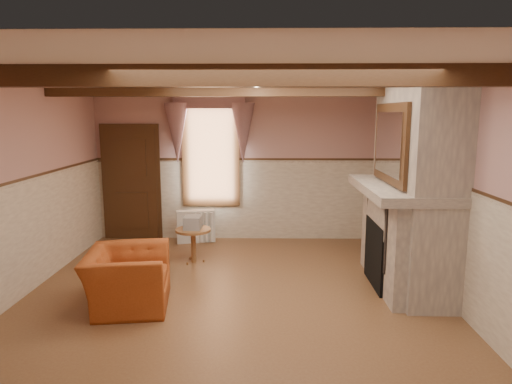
{
  "coord_description": "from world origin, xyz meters",
  "views": [
    {
      "loc": [
        0.41,
        -5.49,
        2.36
      ],
      "look_at": [
        0.28,
        0.8,
        1.28
      ],
      "focal_mm": 32.0,
      "sensor_mm": 36.0,
      "label": 1
    }
  ],
  "objects_px": {
    "radiator": "(196,226)",
    "mantel_clock": "(386,170)",
    "bowl": "(398,180)",
    "oil_lamp": "(390,169)",
    "armchair": "(128,278)",
    "side_table": "(193,245)"
  },
  "relations": [
    {
      "from": "radiator",
      "to": "mantel_clock",
      "type": "bearing_deg",
      "value": -36.36
    },
    {
      "from": "radiator",
      "to": "bowl",
      "type": "bearing_deg",
      "value": -45.13
    },
    {
      "from": "bowl",
      "to": "oil_lamp",
      "type": "bearing_deg",
      "value": 90.0
    },
    {
      "from": "bowl",
      "to": "radiator",
      "type": "bearing_deg",
      "value": 148.34
    },
    {
      "from": "oil_lamp",
      "to": "bowl",
      "type": "bearing_deg",
      "value": -90.0
    },
    {
      "from": "armchair",
      "to": "side_table",
      "type": "bearing_deg",
      "value": -25.76
    },
    {
      "from": "armchair",
      "to": "bowl",
      "type": "distance_m",
      "value": 3.81
    },
    {
      "from": "armchair",
      "to": "radiator",
      "type": "xyz_separation_m",
      "value": [
        0.41,
        2.86,
        -0.05
      ]
    },
    {
      "from": "side_table",
      "to": "mantel_clock",
      "type": "height_order",
      "value": "mantel_clock"
    },
    {
      "from": "side_table",
      "to": "mantel_clock",
      "type": "distance_m",
      "value": 3.23
    },
    {
      "from": "radiator",
      "to": "bowl",
      "type": "relative_size",
      "value": 2.09
    },
    {
      "from": "radiator",
      "to": "mantel_clock",
      "type": "height_order",
      "value": "mantel_clock"
    },
    {
      "from": "oil_lamp",
      "to": "armchair",
      "type": "bearing_deg",
      "value": -158.65
    },
    {
      "from": "side_table",
      "to": "mantel_clock",
      "type": "xyz_separation_m",
      "value": [
        2.98,
        -0.15,
        1.25
      ]
    },
    {
      "from": "armchair",
      "to": "oil_lamp",
      "type": "bearing_deg",
      "value": -76.52
    },
    {
      "from": "mantel_clock",
      "to": "oil_lamp",
      "type": "relative_size",
      "value": 0.86
    },
    {
      "from": "radiator",
      "to": "oil_lamp",
      "type": "distance_m",
      "value": 3.67
    },
    {
      "from": "armchair",
      "to": "mantel_clock",
      "type": "relative_size",
      "value": 4.55
    },
    {
      "from": "side_table",
      "to": "radiator",
      "type": "bearing_deg",
      "value": 96.64
    },
    {
      "from": "bowl",
      "to": "oil_lamp",
      "type": "xyz_separation_m",
      "value": [
        0.0,
        0.44,
        0.1
      ]
    },
    {
      "from": "bowl",
      "to": "mantel_clock",
      "type": "bearing_deg",
      "value": 90.0
    },
    {
      "from": "armchair",
      "to": "bowl",
      "type": "bearing_deg",
      "value": -82.9
    }
  ]
}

